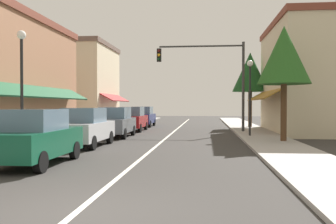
{
  "coord_description": "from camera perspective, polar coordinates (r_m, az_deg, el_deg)",
  "views": [
    {
      "loc": [
        2.28,
        -6.15,
        1.9
      ],
      "look_at": [
        0.11,
        14.89,
        1.5
      ],
      "focal_mm": 39.44,
      "sensor_mm": 36.0,
      "label": 1
    }
  ],
  "objects": [
    {
      "name": "parked_car_nearest_left",
      "position": [
        12.43,
        -19.85,
        -3.7
      ],
      "size": [
        1.8,
        4.11,
        1.77
      ],
      "rotation": [
        0.0,
        0.0,
        0.01
      ],
      "color": "#0F4C33",
      "rests_on": "ground"
    },
    {
      "name": "tree_right_near",
      "position": [
        19.33,
        17.49,
        8.29
      ],
      "size": [
        2.62,
        2.62,
        5.82
      ],
      "color": "#4C331E",
      "rests_on": "ground"
    },
    {
      "name": "parked_car_distant_left",
      "position": [
        32.62,
        -3.87,
        -0.72
      ],
      "size": [
        1.8,
        4.11,
        1.77
      ],
      "rotation": [
        0.0,
        0.0,
        0.0
      ],
      "color": "navy",
      "rests_on": "ground"
    },
    {
      "name": "street_lamp_right_mid",
      "position": [
        22.05,
        12.55,
        4.08
      ],
      "size": [
        0.36,
        0.36,
        4.51
      ],
      "color": "black",
      "rests_on": "ground"
    },
    {
      "name": "traffic_signal_mast_arm",
      "position": [
        25.51,
        7.05,
        6.39
      ],
      "size": [
        5.98,
        0.5,
        6.19
      ],
      "color": "#333333",
      "rests_on": "ground"
    },
    {
      "name": "ground_plane",
      "position": [
        24.33,
        0.49,
        -3.4
      ],
      "size": [
        80.0,
        80.0,
        0.0
      ],
      "primitive_type": "plane",
      "color": "#33302D"
    },
    {
      "name": "storefront_right_block",
      "position": [
        27.04,
        20.1,
        4.98
      ],
      "size": [
        5.5,
        10.2,
        7.54
      ],
      "color": "beige",
      "rests_on": "ground"
    },
    {
      "name": "sidewalk_left",
      "position": [
        25.44,
        -11.96,
        -3.09
      ],
      "size": [
        2.6,
        56.0,
        0.12
      ],
      "primitive_type": "cube",
      "color": "#A39E99",
      "rests_on": "ground"
    },
    {
      "name": "tree_right_far",
      "position": [
        31.06,
        12.58,
        5.99
      ],
      "size": [
        2.9,
        2.9,
        6.2
      ],
      "color": "#4C331E",
      "rests_on": "ground"
    },
    {
      "name": "parked_car_third_left",
      "position": [
        22.03,
        -8.12,
        -1.59
      ],
      "size": [
        1.82,
        4.12,
        1.77
      ],
      "rotation": [
        0.0,
        0.0,
        0.01
      ],
      "color": "#4C5156",
      "rests_on": "ground"
    },
    {
      "name": "parked_car_far_left",
      "position": [
        27.04,
        -5.57,
        -1.09
      ],
      "size": [
        1.81,
        4.11,
        1.77
      ],
      "rotation": [
        0.0,
        0.0,
        0.01
      ],
      "color": "maroon",
      "rests_on": "ground"
    },
    {
      "name": "street_lamp_left_near",
      "position": [
        16.07,
        -21.68,
        5.98
      ],
      "size": [
        0.36,
        0.36,
        4.91
      ],
      "color": "black",
      "rests_on": "ground"
    },
    {
      "name": "storefront_far_left",
      "position": [
        36.24,
        -13.44,
        4.13
      ],
      "size": [
        7.09,
        8.2,
        7.68
      ],
      "color": "beige",
      "rests_on": "ground"
    },
    {
      "name": "parked_car_second_left",
      "position": [
        17.31,
        -12.72,
        -2.33
      ],
      "size": [
        1.82,
        4.12,
        1.77
      ],
      "rotation": [
        0.0,
        0.0,
        -0.01
      ],
      "color": "#B7BABF",
      "rests_on": "ground"
    },
    {
      "name": "lane_center_stripe",
      "position": [
        24.33,
        0.49,
        -3.39
      ],
      "size": [
        0.14,
        52.0,
        0.01
      ],
      "primitive_type": "cube",
      "color": "silver",
      "rests_on": "ground"
    },
    {
      "name": "sidewalk_right",
      "position": [
        24.44,
        13.46,
        -3.27
      ],
      "size": [
        2.6,
        56.0,
        0.12
      ],
      "primitive_type": "cube",
      "color": "#A39E99",
      "rests_on": "ground"
    }
  ]
}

